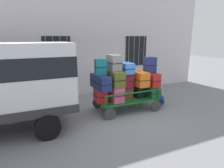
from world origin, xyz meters
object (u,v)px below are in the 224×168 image
Objects in this scene: luggage_cart at (126,100)px; suitcase_midright_middle at (139,78)px; suitcase_left_middle at (100,82)px; suitcase_left_bottom at (101,95)px; suitcase_center_bottom at (126,93)px; suitcase_midright_bottom at (139,91)px; suitcase_center_middle at (126,81)px; suitcase_midleft_bottom at (114,92)px; suitcase_right_bottom at (150,90)px; suitcase_right_top at (150,65)px; suitcase_right_middle at (149,79)px; suitcase_midleft_middle at (114,78)px; suitcase_left_top at (100,67)px; backpack at (161,100)px; suitcase_midleft_top at (114,63)px; suitcase_center_top at (127,68)px.

suitcase_midright_middle reaches higher than luggage_cart.
luggage_cart is 2.08× the size of suitcase_left_middle.
suitcase_left_bottom is 1.03m from suitcase_center_bottom.
suitcase_left_bottom is 1.54m from suitcase_midright_bottom.
suitcase_center_middle is (1.03, 0.00, -0.05)m from suitcase_left_middle.
suitcase_midleft_bottom is 0.52m from suitcase_center_bottom.
suitcase_center_middle is at bearing 90.00° from luggage_cart.
suitcase_center_bottom is 0.41× the size of suitcase_right_bottom.
suitcase_center_bottom is at bearing -90.00° from suitcase_center_middle.
suitcase_right_top is (0.00, 0.06, 1.01)m from suitcase_right_bottom.
suitcase_right_middle is (0.51, 0.05, -0.08)m from suitcase_midright_middle.
suitcase_midright_bottom is 0.66m from suitcase_right_middle.
suitcase_midleft_middle reaches higher than suitcase_left_bottom.
suitcase_midleft_middle is 1.64× the size of suitcase_right_top.
suitcase_left_middle is 1.94× the size of suitcase_left_top.
suitcase_left_bottom is at bearing 178.00° from suitcase_midright_middle.
suitcase_midright_middle is (0.51, -0.02, 0.53)m from suitcase_center_bottom.
suitcase_right_middle is at bearing 0.02° from suitcase_left_bottom.
suitcase_left_top reaches higher than suitcase_right_top.
suitcase_right_middle is at bearing 90.00° from suitcase_right_bottom.
suitcase_right_top reaches higher than backpack.
suitcase_midright_bottom is (0.51, -0.07, -0.44)m from suitcase_center_middle.
suitcase_center_middle reaches higher than suitcase_right_bottom.
suitcase_right_middle reaches higher than suitcase_midright_bottom.
suitcase_midright_middle is (0.51, -0.05, 0.05)m from suitcase_center_middle.
suitcase_midleft_middle is at bearing -2.87° from suitcase_left_middle.
suitcase_midleft_top reaches higher than backpack.
suitcase_midright_middle is at bearing -0.91° from suitcase_left_top.
suitcase_center_top is (0.00, 0.00, 1.22)m from luggage_cart.
suitcase_center_middle is at bearing 173.96° from suitcase_midright_middle.
suitcase_center_middle is 1.20× the size of suitcase_midright_bottom.
suitcase_left_bottom is at bearing 174.76° from backpack.
suitcase_right_bottom is (1.54, -0.06, -0.08)m from suitcase_midleft_bottom.
suitcase_midleft_bottom is at bearing 173.21° from backpack.
suitcase_center_bottom is 1.44m from suitcase_right_top.
suitcase_center_bottom is 0.69× the size of suitcase_center_top.
suitcase_right_top is at bearing 0.23° from suitcase_left_middle.
suitcase_left_top reaches higher than suitcase_center_middle.
backpack is (0.46, -0.18, -0.43)m from suitcase_right_bottom.
suitcase_left_top is 1.11m from suitcase_midleft_bottom.
suitcase_left_top is 1.30× the size of backpack.
suitcase_midleft_top is at bearing 177.93° from luggage_cart.
suitcase_midleft_top is 0.62× the size of suitcase_right_middle.
suitcase_right_middle is (1.54, 0.03, -0.18)m from suitcase_midleft_middle.
suitcase_left_top is 1.63m from suitcase_midright_middle.
suitcase_left_top is 1.00× the size of suitcase_center_middle.
suitcase_center_bottom is 1.03m from suitcase_right_bottom.
suitcase_center_top is (0.00, 0.00, 0.95)m from suitcase_center_bottom.
suitcase_left_top reaches higher than suitcase_right_bottom.
suitcase_left_top reaches higher than luggage_cart.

